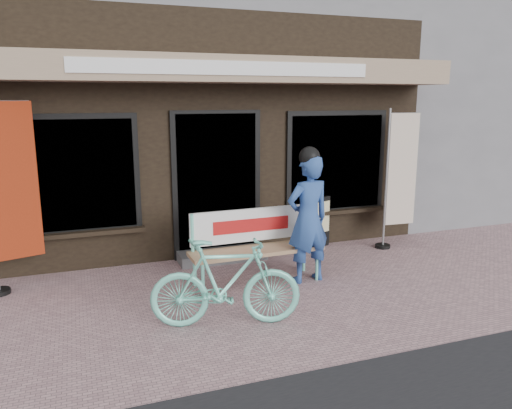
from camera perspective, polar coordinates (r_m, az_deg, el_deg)
name	(u,v)px	position (r m, az deg, el deg)	size (l,w,h in m)	color
ground	(264,305)	(5.96, 0.90, -11.38)	(70.00, 70.00, 0.00)	#A98185
storefront	(175,65)	(10.27, -9.29, 15.42)	(7.00, 6.77, 6.00)	black
neighbor_right_near	(491,81)	(14.89, 25.29, 12.65)	(10.00, 7.00, 5.60)	slate
bench	(254,240)	(6.52, -0.20, -4.07)	(1.77, 0.50, 0.95)	#74E3C8
person	(308,216)	(6.47, 5.97, -1.37)	(0.66, 0.48, 1.78)	#2B4D94
bicycle	(226,283)	(5.30, -3.47, -8.96)	(0.45, 1.58, 0.95)	#74E3C8
nobori_red	(10,192)	(6.75, -26.26, 1.24)	(0.72, 0.36, 2.42)	gray
nobori_cream	(399,177)	(8.21, 16.03, 3.03)	(0.65, 0.26, 2.22)	gray
menu_stand	(320,222)	(8.09, 7.30, -1.97)	(0.41, 0.22, 0.82)	black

